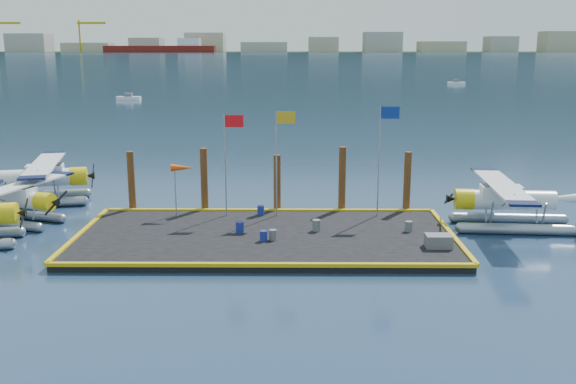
{
  "coord_description": "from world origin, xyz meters",
  "views": [
    {
      "loc": [
        1.47,
        -33.18,
        10.36
      ],
      "look_at": [
        1.19,
        2.0,
        2.26
      ],
      "focal_mm": 40.0,
      "sensor_mm": 36.0,
      "label": 1
    }
  ],
  "objects_px": {
    "flagpole_red": "(229,149)",
    "piling_3": "(342,181)",
    "flagpole_blue": "(383,145)",
    "piling_0": "(132,183)",
    "drum_3": "(263,236)",
    "drum_4": "(409,226)",
    "piling_1": "(204,182)",
    "piling_2": "(277,185)",
    "drum_0": "(240,227)",
    "drum_5": "(261,211)",
    "seaplane_c": "(39,180)",
    "drum_2": "(316,225)",
    "piling_4": "(407,184)",
    "seaplane_d": "(508,203)",
    "flagpole_yellow": "(280,147)",
    "windsock": "(183,169)",
    "seaplane_b": "(14,201)",
    "drum_1": "(273,235)",
    "crate": "(439,241)"
  },
  "relations": [
    {
      "from": "piling_0",
      "to": "drum_0",
      "type": "bearing_deg",
      "value": -36.35
    },
    {
      "from": "seaplane_c",
      "to": "windsock",
      "type": "bearing_deg",
      "value": 54.23
    },
    {
      "from": "flagpole_red",
      "to": "flagpole_blue",
      "type": "xyz_separation_m",
      "value": [
        8.99,
        -0.0,
        0.29
      ]
    },
    {
      "from": "flagpole_red",
      "to": "piling_1",
      "type": "height_order",
      "value": "flagpole_red"
    },
    {
      "from": "drum_3",
      "to": "flagpole_blue",
      "type": "xyz_separation_m",
      "value": [
        6.76,
        5.09,
        4.01
      ]
    },
    {
      "from": "drum_2",
      "to": "windsock",
      "type": "bearing_deg",
      "value": 157.48
    },
    {
      "from": "drum_2",
      "to": "piling_1",
      "type": "relative_size",
      "value": 0.15
    },
    {
      "from": "piling_1",
      "to": "piling_4",
      "type": "bearing_deg",
      "value": 0.0
    },
    {
      "from": "drum_1",
      "to": "crate",
      "type": "height_order",
      "value": "crate"
    },
    {
      "from": "flagpole_red",
      "to": "piling_3",
      "type": "bearing_deg",
      "value": 13.25
    },
    {
      "from": "drum_0",
      "to": "piling_4",
      "type": "xyz_separation_m",
      "value": [
        9.91,
        5.22,
        1.3
      ]
    },
    {
      "from": "piling_4",
      "to": "windsock",
      "type": "bearing_deg",
      "value": -173.25
    },
    {
      "from": "drum_2",
      "to": "flagpole_yellow",
      "type": "bearing_deg",
      "value": 122.51
    },
    {
      "from": "drum_0",
      "to": "flagpole_yellow",
      "type": "relative_size",
      "value": 0.1
    },
    {
      "from": "flagpole_blue",
      "to": "seaplane_c",
      "type": "bearing_deg",
      "value": 168.5
    },
    {
      "from": "drum_5",
      "to": "flagpole_yellow",
      "type": "distance_m",
      "value": 4.0
    },
    {
      "from": "seaplane_c",
      "to": "seaplane_d",
      "type": "height_order",
      "value": "seaplane_c"
    },
    {
      "from": "flagpole_red",
      "to": "flagpole_blue",
      "type": "distance_m",
      "value": 8.99
    },
    {
      "from": "windsock",
      "to": "flagpole_yellow",
      "type": "bearing_deg",
      "value": 0.0
    },
    {
      "from": "piling_0",
      "to": "piling_3",
      "type": "height_order",
      "value": "piling_3"
    },
    {
      "from": "piling_2",
      "to": "drum_2",
      "type": "bearing_deg",
      "value": -64.92
    },
    {
      "from": "drum_0",
      "to": "piling_0",
      "type": "xyz_separation_m",
      "value": [
        -7.09,
        5.22,
        1.3
      ]
    },
    {
      "from": "windsock",
      "to": "flagpole_blue",
      "type": "bearing_deg",
      "value": -0.0
    },
    {
      "from": "flagpole_yellow",
      "to": "flagpole_blue",
      "type": "relative_size",
      "value": 0.95
    },
    {
      "from": "drum_0",
      "to": "flagpole_red",
      "type": "distance_m",
      "value": 5.24
    },
    {
      "from": "drum_3",
      "to": "flagpole_red",
      "type": "bearing_deg",
      "value": 113.72
    },
    {
      "from": "drum_3",
      "to": "piling_0",
      "type": "bearing_deg",
      "value": 141.62
    },
    {
      "from": "drum_1",
      "to": "piling_4",
      "type": "height_order",
      "value": "piling_4"
    },
    {
      "from": "seaplane_c",
      "to": "piling_3",
      "type": "distance_m",
      "value": 20.11
    },
    {
      "from": "flagpole_yellow",
      "to": "drum_1",
      "type": "bearing_deg",
      "value": -93.14
    },
    {
      "from": "drum_3",
      "to": "flagpole_blue",
      "type": "distance_m",
      "value": 9.36
    },
    {
      "from": "seaplane_c",
      "to": "flagpole_blue",
      "type": "bearing_deg",
      "value": 66.16
    },
    {
      "from": "drum_5",
      "to": "piling_0",
      "type": "xyz_separation_m",
      "value": [
        -8.05,
        1.53,
        1.31
      ]
    },
    {
      "from": "drum_3",
      "to": "piling_0",
      "type": "xyz_separation_m",
      "value": [
        -8.44,
        6.69,
        1.33
      ]
    },
    {
      "from": "drum_2",
      "to": "piling_4",
      "type": "relative_size",
      "value": 0.16
    },
    {
      "from": "seaplane_b",
      "to": "piling_2",
      "type": "relative_size",
      "value": 2.3
    },
    {
      "from": "drum_4",
      "to": "piling_1",
      "type": "distance_m",
      "value": 12.85
    },
    {
      "from": "drum_2",
      "to": "piling_4",
      "type": "bearing_deg",
      "value": 40.06
    },
    {
      "from": "flagpole_blue",
      "to": "flagpole_red",
      "type": "bearing_deg",
      "value": 180.0
    },
    {
      "from": "piling_0",
      "to": "piling_2",
      "type": "distance_m",
      "value": 9.0
    },
    {
      "from": "piling_2",
      "to": "crate",
      "type": "bearing_deg",
      "value": -42.78
    },
    {
      "from": "drum_4",
      "to": "piling_4",
      "type": "distance_m",
      "value": 5.08
    },
    {
      "from": "piling_1",
      "to": "piling_0",
      "type": "bearing_deg",
      "value": 180.0
    },
    {
      "from": "drum_2",
      "to": "piling_2",
      "type": "distance_m",
      "value": 5.46
    },
    {
      "from": "seaplane_b",
      "to": "flagpole_red",
      "type": "xyz_separation_m",
      "value": [
        12.67,
        0.5,
        3.03
      ]
    },
    {
      "from": "seaplane_d",
      "to": "drum_5",
      "type": "relative_size",
      "value": 17.22
    },
    {
      "from": "drum_5",
      "to": "piling_2",
      "type": "distance_m",
      "value": 2.17
    },
    {
      "from": "drum_5",
      "to": "seaplane_d",
      "type": "bearing_deg",
      "value": -5.57
    },
    {
      "from": "seaplane_b",
      "to": "drum_0",
      "type": "relative_size",
      "value": 14.37
    },
    {
      "from": "piling_2",
      "to": "piling_0",
      "type": "bearing_deg",
      "value": 180.0
    }
  ]
}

